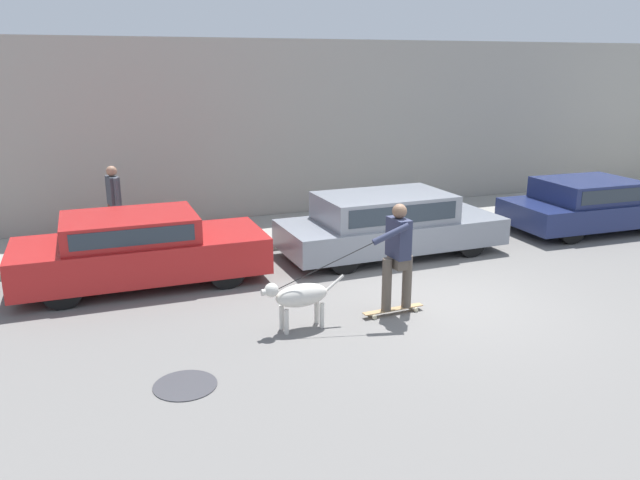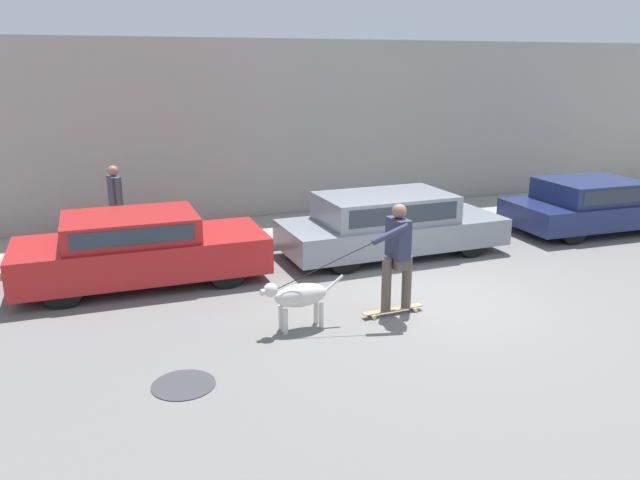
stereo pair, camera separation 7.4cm
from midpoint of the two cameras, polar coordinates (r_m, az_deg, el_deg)
ground_plane at (r=10.37m, az=10.36°, el=-5.52°), size 36.00×36.00×0.00m
back_wall at (r=15.48m, az=-1.52°, el=9.98°), size 32.00×0.30×4.28m
sidewalk_curb at (r=14.53m, az=0.42°, el=1.26°), size 30.00×2.53×0.13m
parked_car_0 at (r=11.26m, az=-15.95°, el=-0.81°), size 4.26×1.78×1.25m
parked_car_1 at (r=12.58m, az=6.56°, el=1.43°), size 4.49×1.82×1.25m
parked_car_2 at (r=15.64m, az=23.78°, el=2.90°), size 4.01×1.99×1.18m
dog at (r=9.01m, az=-1.74°, el=-5.15°), size 1.30×0.39×0.77m
skateboarder at (r=9.45m, az=7.26°, el=-1.14°), size 2.47×0.62×1.74m
pedestrian_with_bag at (r=13.44m, az=-18.05°, el=3.50°), size 0.27×0.64×1.61m
manhole_cover at (r=7.87m, az=-12.10°, el=-12.82°), size 0.77×0.77×0.01m
fire_hydrant at (r=17.81m, az=27.15°, el=3.30°), size 0.18×0.18×0.74m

